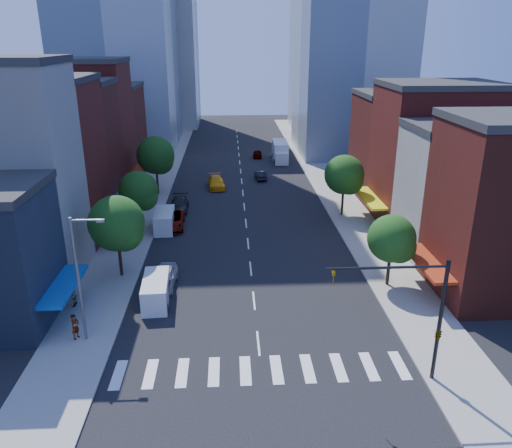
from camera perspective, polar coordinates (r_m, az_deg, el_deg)
The scene contains 31 objects.
ground at distance 35.58m, azimuth 0.26°, elevation -13.46°, with size 220.00×220.00×0.00m, color black.
sidewalk_left at distance 73.03m, azimuth -11.48°, elevation 4.31°, with size 5.00×120.00×0.15m, color gray.
sidewalk_right at distance 73.63m, azimuth 8.20°, elevation 4.65°, with size 5.00×120.00×0.15m, color gray.
crosswalk at distance 33.13m, azimuth 0.58°, elevation -16.35°, with size 19.00×3.00×0.01m, color silver.
bldg_left_2 at distance 54.85m, azimuth -23.71°, elevation 6.24°, with size 12.00×9.00×16.00m, color maroon.
bldg_left_3 at distance 62.79m, azimuth -21.09°, elevation 7.74°, with size 12.00×8.00×15.00m, color #561E15.
bldg_left_4 at distance 70.60m, azimuth -19.19°, elevation 10.08°, with size 12.00×9.00×17.00m, color maroon.
bldg_left_5 at distance 79.98m, azimuth -17.25°, elevation 9.93°, with size 12.00×10.00×13.00m, color #561E15.
bldg_right_1 at distance 51.85m, azimuth 23.10°, elevation 3.28°, with size 12.00×8.00×12.00m, color silver.
bldg_right_2 at distance 59.42m, azimuth 19.65°, elevation 7.26°, with size 12.00×10.00×15.00m, color maroon.
bldg_right_3 at distance 68.74m, azimuth 16.47°, elevation 8.41°, with size 12.00×10.00×13.00m, color #561E15.
tower_far_w at distance 125.80m, azimuth -11.52°, elevation 23.78°, with size 18.00×18.00×56.00m, color #9EA5AD.
traffic_signal at distance 31.73m, azimuth 19.34°, elevation -10.47°, with size 7.24×2.24×8.00m.
streetlight at distance 35.24m, azimuth -19.45°, elevation -5.23°, with size 2.25×0.25×9.00m.
tree_left_near at distance 44.14m, azimuth -15.46°, elevation -0.17°, with size 4.80×4.80×7.30m.
tree_left_mid at distance 54.48m, azimuth -13.14°, elevation 3.56°, with size 4.20×4.20×6.65m.
tree_left_far at distance 67.70m, azimuth -11.28°, elevation 7.55°, with size 5.00×5.00×7.75m.
tree_right_near at distance 42.71m, azimuth 15.44°, elevation -1.84°, with size 4.00×4.00×6.20m.
tree_right_far at distance 58.94m, azimuth 10.19°, elevation 5.39°, with size 4.60×4.60×7.20m.
parked_car_front at distance 43.26m, azimuth -10.47°, elevation -6.03°, with size 1.92×4.78×1.63m, color silver.
parked_car_second at distance 41.24m, azimuth -10.84°, elevation -7.70°, with size 1.37×3.94×1.30m, color black.
parked_car_third at distance 56.32m, azimuth -9.64°, elevation 0.39°, with size 2.73×5.92×1.64m, color #999999.
parked_car_rear at distance 61.74m, azimuth -8.77°, elevation 2.19°, with size 2.15×5.28×1.53m, color black.
cargo_van_near at distance 40.64m, azimuth -11.38°, elevation -7.58°, with size 2.23×5.00×2.09m.
cargo_van_far at distance 55.67m, azimuth -10.42°, elevation 0.36°, with size 2.20×5.07×2.13m.
taxi at distance 71.00m, azimuth -4.56°, elevation 4.79°, with size 2.18×5.37×1.56m, color #EDA00C.
traffic_car_oncoming at distance 75.06m, azimuth 0.52°, elevation 5.62°, with size 1.39×3.98×1.31m, color black.
traffic_car_far at distance 89.52m, azimuth 0.16°, elevation 8.05°, with size 1.52×3.79×1.29m, color #999999.
box_truck at distance 86.84m, azimuth 2.78°, elevation 8.23°, with size 2.65×8.07×3.23m.
pedestrian_near at distance 37.49m, azimuth -19.96°, elevation -10.95°, with size 0.69×0.45×1.88m, color #999999.
pedestrian_far at distance 41.76m, azimuth -20.28°, elevation -7.76°, with size 0.83×0.65×1.71m, color #999999.
Camera 1 is at (-1.77, -29.48, 19.84)m, focal length 35.00 mm.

